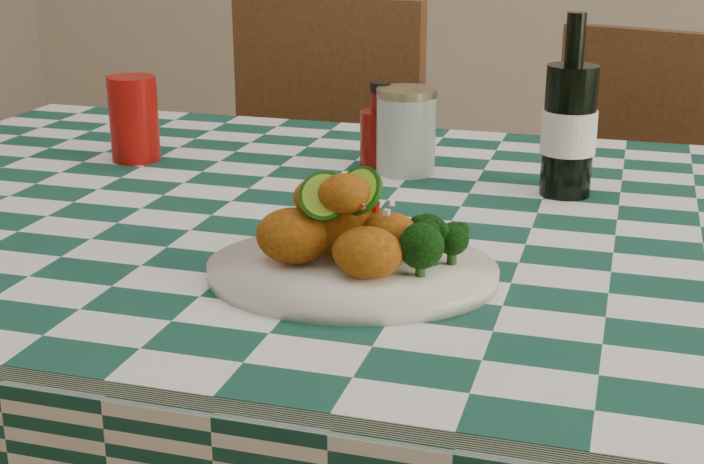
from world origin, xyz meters
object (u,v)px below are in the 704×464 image
(plate, at_px, (352,272))
(ketchup_bottle, at_px, (380,125))
(wooden_chair_left, at_px, (290,238))
(beer_bottle, at_px, (571,106))
(wooden_chair_right, at_px, (611,268))
(red_tumbler, at_px, (134,119))
(mason_jar, at_px, (406,131))
(fried_chicken_pile, at_px, (347,220))

(plate, height_order, ketchup_bottle, ketchup_bottle)
(wooden_chair_left, bearing_deg, beer_bottle, -34.19)
(wooden_chair_right, bearing_deg, red_tumbler, -122.32)
(ketchup_bottle, relative_size, wooden_chair_right, 0.14)
(plate, distance_m, wooden_chair_left, 1.04)
(plate, relative_size, wooden_chair_left, 0.32)
(ketchup_bottle, bearing_deg, mason_jar, -25.61)
(plate, bearing_deg, beer_bottle, 63.86)
(plate, distance_m, ketchup_bottle, 0.48)
(beer_bottle, bearing_deg, wooden_chair_right, 83.72)
(red_tumbler, bearing_deg, ketchup_bottle, 10.33)
(red_tumbler, relative_size, wooden_chair_right, 0.14)
(red_tumbler, distance_m, mason_jar, 0.43)
(mason_jar, distance_m, wooden_chair_left, 0.69)
(beer_bottle, bearing_deg, plate, -116.14)
(wooden_chair_left, height_order, wooden_chair_right, wooden_chair_left)
(plate, xyz_separation_m, ketchup_bottle, (-0.09, 0.47, 0.06))
(fried_chicken_pile, bearing_deg, red_tumbler, 139.56)
(ketchup_bottle, relative_size, wooden_chair_left, 0.13)
(ketchup_bottle, bearing_deg, wooden_chair_left, 125.32)
(ketchup_bottle, height_order, wooden_chair_left, wooden_chair_left)
(beer_bottle, height_order, wooden_chair_right, beer_bottle)
(mason_jar, xyz_separation_m, beer_bottle, (0.24, -0.05, 0.06))
(mason_jar, height_order, wooden_chair_left, wooden_chair_left)
(ketchup_bottle, xyz_separation_m, mason_jar, (0.05, -0.02, -0.00))
(ketchup_bottle, bearing_deg, plate, -78.76)
(plate, relative_size, red_tumbler, 2.39)
(beer_bottle, bearing_deg, red_tumbler, 179.70)
(beer_bottle, relative_size, wooden_chair_left, 0.26)
(wooden_chair_left, relative_size, wooden_chair_right, 1.06)
(wooden_chair_right, bearing_deg, fried_chicken_pile, -86.38)
(plate, relative_size, wooden_chair_right, 0.34)
(plate, bearing_deg, mason_jar, 95.99)
(ketchup_bottle, distance_m, wooden_chair_right, 0.75)
(ketchup_bottle, height_order, beer_bottle, beer_bottle)
(wooden_chair_left, bearing_deg, mason_jar, -45.84)
(fried_chicken_pile, height_order, red_tumbler, red_tumbler)
(ketchup_bottle, xyz_separation_m, wooden_chair_left, (-0.31, 0.44, -0.36))
(plate, bearing_deg, wooden_chair_right, 75.36)
(mason_jar, bearing_deg, wooden_chair_right, 60.83)
(ketchup_bottle, relative_size, mason_jar, 1.02)
(fried_chicken_pile, height_order, ketchup_bottle, ketchup_bottle)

